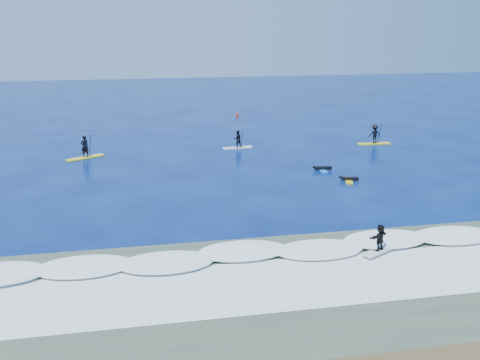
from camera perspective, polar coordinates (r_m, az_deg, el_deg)
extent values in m
plane|color=#04114C|center=(37.36, 2.03, -1.58)|extent=(160.00, 160.00, 0.00)
cube|color=#334637|center=(24.97, 9.27, -11.49)|extent=(90.00, 13.00, 0.01)
cube|color=white|center=(28.36, 6.53, -7.80)|extent=(40.00, 6.00, 0.30)
cube|color=silver|center=(25.80, 8.51, -10.49)|extent=(34.00, 5.00, 0.02)
cube|color=gold|center=(49.17, -16.15, 2.32)|extent=(3.31, 2.47, 0.11)
imported|color=black|center=(48.94, -16.25, 3.48)|extent=(0.84, 0.76, 1.94)
cylinder|color=black|center=(49.17, -15.71, 3.50)|extent=(0.44, 0.69, 2.26)
cube|color=black|center=(49.41, -15.62, 2.29)|extent=(0.13, 0.03, 0.34)
cube|color=silver|center=(50.92, -0.26, 3.45)|extent=(2.89, 1.08, 0.09)
imported|color=black|center=(50.73, -0.26, 4.40)|extent=(0.86, 0.71, 1.62)
cylinder|color=black|center=(50.87, 0.19, 4.37)|extent=(0.13, 0.65, 1.89)
cube|color=black|center=(51.07, 0.19, 3.39)|extent=(0.11, 0.03, 0.28)
cube|color=gold|center=(54.27, 14.09, 3.78)|extent=(3.22, 0.81, 0.11)
imported|color=black|center=(54.07, 14.17, 4.80)|extent=(1.20, 0.69, 1.85)
cylinder|color=black|center=(54.28, 14.63, 4.74)|extent=(0.05, 0.74, 2.16)
cube|color=black|center=(54.49, 14.55, 3.69)|extent=(0.13, 0.03, 0.32)
cube|color=gold|center=(41.31, 11.50, -0.05)|extent=(0.99, 1.93, 0.09)
cube|color=black|center=(41.28, 11.63, 0.15)|extent=(1.33, 0.68, 0.21)
sphere|color=black|center=(41.17, 10.63, 0.29)|extent=(0.21, 0.21, 0.21)
cube|color=blue|center=(43.87, 8.73, 1.08)|extent=(0.69, 2.00, 0.09)
cube|color=black|center=(43.85, 8.86, 1.28)|extent=(1.38, 0.47, 0.22)
sphere|color=black|center=(43.64, 7.89, 1.38)|extent=(0.22, 0.22, 0.22)
cube|color=silver|center=(28.93, 14.59, -7.31)|extent=(2.13, 1.49, 0.11)
imported|color=black|center=(28.63, 14.70, -5.92)|extent=(1.35, 0.98, 1.41)
cylinder|color=red|center=(67.46, -0.31, 6.91)|extent=(0.31, 0.31, 0.50)
cone|color=red|center=(67.40, -0.31, 7.23)|extent=(0.22, 0.22, 0.25)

